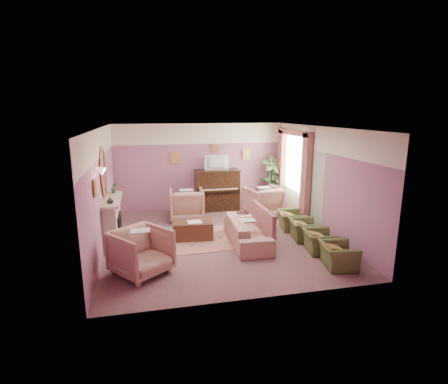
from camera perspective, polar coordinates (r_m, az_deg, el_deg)
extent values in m
cube|color=#754E53|center=(9.00, -0.84, -7.63)|extent=(5.50, 6.00, 0.01)
cube|color=white|center=(8.43, -0.90, 10.48)|extent=(5.50, 6.00, 0.01)
cube|color=gray|center=(11.51, -3.92, 4.13)|extent=(5.50, 0.02, 2.80)
cube|color=gray|center=(5.79, 5.20, -4.85)|extent=(5.50, 0.02, 2.80)
cube|color=gray|center=(8.50, -19.34, 0.23)|extent=(0.02, 6.00, 2.80)
cube|color=gray|center=(9.54, 15.54, 1.83)|extent=(0.02, 6.00, 2.80)
cube|color=white|center=(11.38, -3.99, 9.47)|extent=(5.50, 0.01, 0.65)
cube|color=#A9B39E|center=(10.73, 12.13, 1.45)|extent=(0.01, 3.00, 2.15)
cube|color=#B7AA98|center=(8.89, -17.76, -4.79)|extent=(0.30, 1.40, 1.10)
cube|color=black|center=(8.92, -17.06, -5.68)|extent=(0.18, 0.72, 0.68)
cube|color=red|center=(8.98, -16.72, -6.76)|extent=(0.06, 0.54, 0.10)
cube|color=#B7AA98|center=(8.73, -17.83, -1.22)|extent=(0.40, 1.55, 0.07)
cube|color=#B7AA98|center=(9.04, -16.26, -7.99)|extent=(0.55, 1.50, 0.02)
ellipsoid|color=#DFB45A|center=(8.61, -19.07, 3.13)|extent=(0.04, 0.72, 1.20)
ellipsoid|color=white|center=(8.61, -18.90, 3.14)|extent=(0.01, 0.60, 1.06)
cone|color=#F1AC9B|center=(7.55, -19.40, 3.18)|extent=(0.20, 0.20, 0.16)
cube|color=black|center=(11.43, -1.13, 0.26)|extent=(1.40, 0.60, 1.30)
cube|color=black|center=(11.08, -0.78, 0.22)|extent=(1.30, 0.12, 0.06)
cube|color=beige|center=(11.07, -0.78, 0.43)|extent=(1.20, 0.08, 0.02)
cube|color=black|center=(11.30, -1.15, 3.53)|extent=(1.45, 0.65, 0.04)
imported|color=black|center=(11.21, -1.11, 4.95)|extent=(0.80, 0.12, 0.48)
cube|color=#DFB45A|center=(11.33, -7.93, 5.53)|extent=(0.30, 0.03, 0.38)
cube|color=#DFB45A|center=(11.75, 3.62, 6.19)|extent=(0.26, 0.03, 0.34)
cube|color=#DFB45A|center=(11.48, -1.45, 7.15)|extent=(0.22, 0.03, 0.26)
cube|color=#DFB45A|center=(7.26, -20.25, 0.67)|extent=(0.03, 0.28, 0.36)
cube|color=beige|center=(10.84, 11.58, 4.95)|extent=(0.03, 1.40, 1.80)
cube|color=#995356|center=(10.05, 13.18, 1.93)|extent=(0.16, 0.34, 2.60)
cube|color=#995356|center=(11.71, 9.30, 3.64)|extent=(0.16, 0.34, 2.60)
cube|color=#995356|center=(10.72, 11.39, 9.49)|extent=(0.16, 2.20, 0.16)
imported|color=#32532B|center=(9.23, -17.55, 0.63)|extent=(0.16, 0.16, 0.28)
imported|color=white|center=(8.22, -18.10, -1.31)|extent=(0.16, 0.16, 0.16)
cube|color=#AD6B5E|center=(8.96, -4.34, -7.72)|extent=(2.59, 1.93, 0.01)
cube|color=#4D2A1A|center=(8.94, -5.10, -6.29)|extent=(1.04, 0.59, 0.45)
cube|color=white|center=(8.87, -4.81, -4.87)|extent=(0.35, 0.28, 0.01)
imported|color=tan|center=(8.60, 3.84, -5.71)|extent=(0.69, 2.06, 0.83)
cube|color=#995356|center=(8.66, 6.41, -4.36)|extent=(0.10, 1.56, 0.57)
imported|color=tan|center=(10.48, -6.13, -1.78)|extent=(0.98, 0.98, 1.02)
imported|color=tan|center=(10.83, 6.47, -1.29)|extent=(0.98, 0.98, 1.02)
imported|color=tan|center=(7.17, -13.38, -9.14)|extent=(0.98, 0.98, 1.02)
imported|color=#4F5D2E|center=(7.72, 18.16, -9.25)|extent=(0.54, 0.77, 0.67)
imported|color=#4F5D2E|center=(8.38, 15.32, -7.27)|extent=(0.54, 0.77, 0.67)
imported|color=#4F5D2E|center=(9.07, 12.91, -5.57)|extent=(0.54, 0.77, 0.67)
imported|color=#4F5D2E|center=(9.77, 10.87, -4.10)|extent=(0.54, 0.77, 0.67)
cylinder|color=silver|center=(11.84, 7.90, -0.91)|extent=(0.52, 0.52, 0.70)
imported|color=#32532B|center=(11.72, 7.98, 1.56)|extent=(0.30, 0.30, 0.34)
imported|color=#32532B|center=(11.68, 8.70, 1.35)|extent=(0.16, 0.16, 0.28)
cylinder|color=brown|center=(11.94, 7.61, -1.67)|extent=(0.34, 0.34, 0.34)
imported|color=#32532B|center=(11.75, 7.74, 2.54)|extent=(0.76, 0.76, 1.44)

